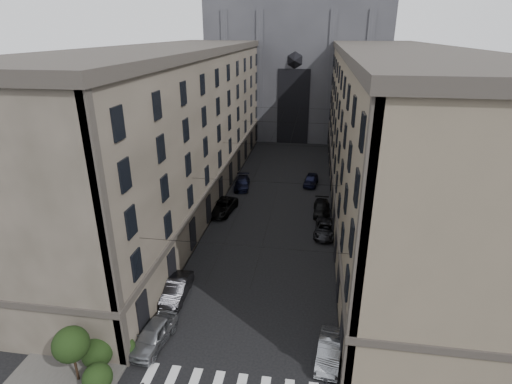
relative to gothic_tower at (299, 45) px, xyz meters
The scene contains 15 objects.
sidewalk_left 44.07m from the gothic_tower, 105.08° to the right, with size 7.00×80.00×0.15m, color #383533.
sidewalk_right 44.07m from the gothic_tower, 74.92° to the right, with size 7.00×80.00×0.15m, color #383533.
building_left 42.07m from the gothic_tower, 109.04° to the right, with size 13.60×60.60×18.85m.
building_right 42.07m from the gothic_tower, 70.96° to the right, with size 13.60×60.60×18.85m.
gothic_tower is the anchor object (origin of this frame).
shrub_cluster 72.29m from the gothic_tower, 97.11° to the right, with size 3.90×4.40×3.90m.
tram_wires 40.72m from the gothic_tower, 90.00° to the right, with size 14.00×60.00×0.43m.
car_left_near 69.08m from the gothic_tower, 95.14° to the right, with size 1.90×4.71×1.61m, color slate.
car_left_midnear 63.91m from the gothic_tower, 95.73° to the right, with size 1.65×4.73×1.56m, color black.
car_left_midfar 48.06m from the gothic_tower, 97.93° to the right, with size 2.53×5.49×1.53m, color black.
car_left_far 40.31m from the gothic_tower, 98.39° to the right, with size 2.03×4.99×1.45m, color black.
car_right_near 68.68m from the gothic_tower, 84.65° to the right, with size 1.51×4.33×1.43m, color slate.
car_right_midnear 51.64m from the gothic_tower, 82.81° to the right, with size 2.28×4.94×1.37m, color black.
car_right_midfar 46.68m from the gothic_tower, 82.44° to the right, with size 1.96×4.82×1.40m, color black.
car_right_far 37.82m from the gothic_tower, 82.86° to the right, with size 1.80×4.46×1.52m, color black.
Camera 1 is at (4.45, -12.50, 20.65)m, focal length 28.00 mm.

